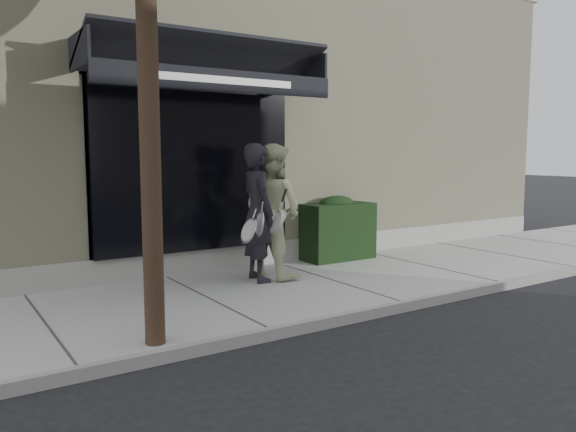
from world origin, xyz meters
TOP-DOWN VIEW (x-y plane):
  - ground at (0.00, 0.00)m, footprint 80.00×80.00m
  - sidewalk at (0.00, 0.00)m, footprint 20.00×3.00m
  - curb at (0.00, -1.55)m, footprint 20.00×0.10m
  - building_facade at (-0.01, 4.96)m, footprint 14.30×8.04m
  - hedge at (1.10, 1.25)m, footprint 1.30×0.70m
  - pedestrian_front at (-0.93, 0.54)m, footprint 0.77×0.95m
  - pedestrian_back at (-0.63, 0.62)m, footprint 1.03×1.17m

SIDE VIEW (x-z plane):
  - ground at x=0.00m, z-range 0.00..0.00m
  - sidewalk at x=0.00m, z-range 0.00..0.12m
  - curb at x=0.00m, z-range 0.00..0.14m
  - hedge at x=1.10m, z-range 0.09..1.23m
  - pedestrian_back at x=-0.63m, z-range 0.12..2.15m
  - pedestrian_front at x=-0.93m, z-range 0.12..2.16m
  - building_facade at x=-0.01m, z-range -0.08..5.56m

